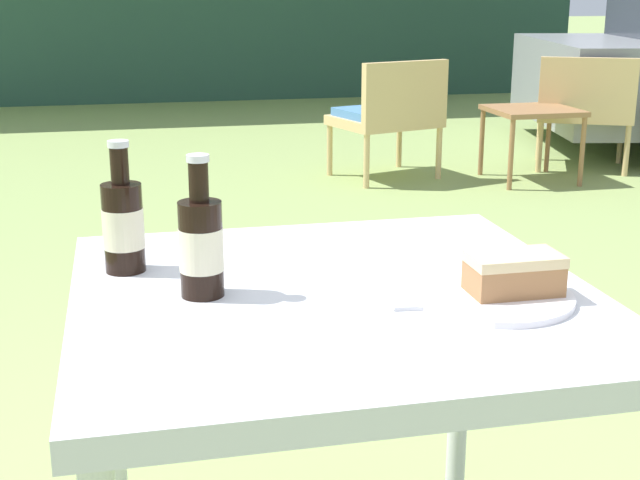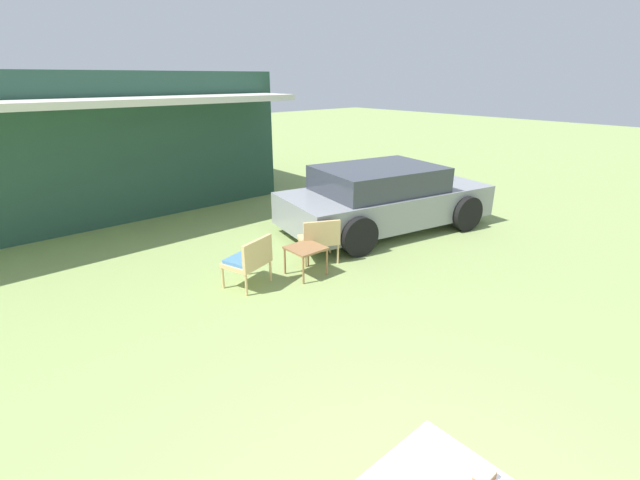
# 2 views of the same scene
# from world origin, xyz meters

# --- Properties ---
(cabin_building) EXTENTS (8.01, 5.28, 2.94)m
(cabin_building) POSITION_xyz_m (0.62, 10.10, 1.48)
(cabin_building) COLOR #284C3D
(cabin_building) RESTS_ON ground_plane
(parked_car) EXTENTS (4.36, 2.62, 1.24)m
(parked_car) POSITION_xyz_m (4.67, 4.46, 0.62)
(parked_car) COLOR gray
(parked_car) RESTS_ON ground_plane
(wicker_chair_cushioned) EXTENTS (0.71, 0.64, 0.74)m
(wicker_chair_cushioned) POSITION_xyz_m (1.32, 4.04, 0.41)
(wicker_chair_cushioned) COLOR tan
(wicker_chair_cushioned) RESTS_ON ground_plane
(wicker_chair_plain) EXTENTS (0.74, 0.70, 0.74)m
(wicker_chair_plain) POSITION_xyz_m (2.63, 4.02, 0.42)
(wicker_chair_plain) COLOR tan
(wicker_chair_plain) RESTS_ON ground_plane
(garden_side_table) EXTENTS (0.51, 0.49, 0.45)m
(garden_side_table) POSITION_xyz_m (2.16, 3.79, 0.40)
(garden_side_table) COLOR #996B42
(garden_side_table) RESTS_ON ground_plane
(cake_on_plate) EXTENTS (0.23, 0.23, 0.07)m
(cake_on_plate) POSITION_xyz_m (0.23, -0.09, 0.76)
(cake_on_plate) COLOR white
(cake_on_plate) RESTS_ON patio_table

